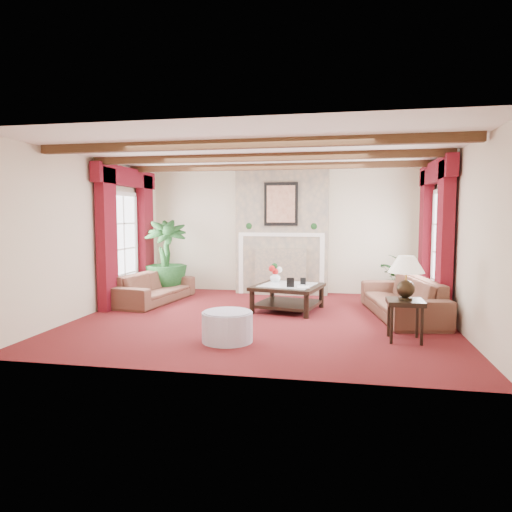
% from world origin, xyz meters
% --- Properties ---
extents(floor, '(6.00, 6.00, 0.00)m').
position_xyz_m(floor, '(0.00, 0.00, 0.00)').
color(floor, '#470C14').
rests_on(floor, ground).
extents(ceiling, '(6.00, 6.00, 0.00)m').
position_xyz_m(ceiling, '(0.00, 0.00, 2.70)').
color(ceiling, white).
rests_on(ceiling, floor).
extents(back_wall, '(6.00, 0.02, 2.70)m').
position_xyz_m(back_wall, '(0.00, 2.75, 1.35)').
color(back_wall, beige).
rests_on(back_wall, ground).
extents(left_wall, '(0.02, 5.50, 2.70)m').
position_xyz_m(left_wall, '(-3.00, 0.00, 1.35)').
color(left_wall, beige).
rests_on(left_wall, ground).
extents(right_wall, '(0.02, 5.50, 2.70)m').
position_xyz_m(right_wall, '(3.00, 0.00, 1.35)').
color(right_wall, beige).
rests_on(right_wall, ground).
extents(ceiling_beams, '(6.00, 3.00, 0.12)m').
position_xyz_m(ceiling_beams, '(0.00, 0.00, 2.64)').
color(ceiling_beams, '#311C0F').
rests_on(ceiling_beams, ceiling).
extents(fireplace, '(2.00, 0.52, 2.70)m').
position_xyz_m(fireplace, '(0.00, 2.55, 2.70)').
color(fireplace, '#9E8666').
rests_on(fireplace, ground).
extents(french_door_left, '(0.10, 1.10, 2.16)m').
position_xyz_m(french_door_left, '(-2.97, 1.00, 2.13)').
color(french_door_left, white).
rests_on(french_door_left, ground).
extents(french_door_right, '(0.10, 1.10, 2.16)m').
position_xyz_m(french_door_right, '(2.97, 1.00, 2.13)').
color(french_door_right, white).
rests_on(french_door_right, ground).
extents(curtains_left, '(0.20, 2.40, 2.55)m').
position_xyz_m(curtains_left, '(-2.86, 1.00, 2.55)').
color(curtains_left, '#540B17').
rests_on(curtains_left, ground).
extents(curtains_right, '(0.20, 2.40, 2.55)m').
position_xyz_m(curtains_right, '(2.86, 1.00, 2.55)').
color(curtains_right, '#540B17').
rests_on(curtains_right, ground).
extents(sofa_left, '(2.16, 1.13, 0.78)m').
position_xyz_m(sofa_left, '(-2.33, 1.04, 0.39)').
color(sofa_left, black).
rests_on(sofa_left, ground).
extents(sofa_right, '(2.50, 1.41, 0.89)m').
position_xyz_m(sofa_right, '(2.29, 0.55, 0.45)').
color(sofa_right, black).
rests_on(sofa_right, ground).
extents(potted_palm, '(2.06, 2.26, 0.90)m').
position_xyz_m(potted_palm, '(-2.41, 1.81, 0.45)').
color(potted_palm, black).
rests_on(potted_palm, ground).
extents(small_plant, '(1.78, 1.78, 0.73)m').
position_xyz_m(small_plant, '(2.49, 2.05, 0.37)').
color(small_plant, black).
rests_on(small_plant, ground).
extents(coffee_table, '(1.34, 1.34, 0.46)m').
position_xyz_m(coffee_table, '(0.34, 0.72, 0.23)').
color(coffee_table, black).
rests_on(coffee_table, ground).
extents(side_table, '(0.56, 0.56, 0.57)m').
position_xyz_m(side_table, '(2.13, -0.99, 0.28)').
color(side_table, black).
rests_on(side_table, ground).
extents(ottoman, '(0.69, 0.69, 0.40)m').
position_xyz_m(ottoman, '(-0.23, -1.47, 0.20)').
color(ottoman, '#ABA8BE').
rests_on(ottoman, ground).
extents(table_lamp, '(0.49, 0.49, 0.62)m').
position_xyz_m(table_lamp, '(2.13, -0.99, 0.87)').
color(table_lamp, black).
rests_on(table_lamp, side_table).
extents(flower_vase, '(0.33, 0.33, 0.20)m').
position_xyz_m(flower_vase, '(0.06, 1.04, 0.56)').
color(flower_vase, silver).
rests_on(flower_vase, coffee_table).
extents(book, '(0.21, 0.06, 0.28)m').
position_xyz_m(book, '(0.54, 0.43, 0.60)').
color(book, black).
rests_on(book, coffee_table).
extents(photo_frame_a, '(0.13, 0.03, 0.17)m').
position_xyz_m(photo_frame_a, '(0.42, 0.43, 0.55)').
color(photo_frame_a, black).
rests_on(photo_frame_a, coffee_table).
extents(photo_frame_b, '(0.10, 0.04, 0.13)m').
position_xyz_m(photo_frame_b, '(0.61, 0.79, 0.53)').
color(photo_frame_b, black).
rests_on(photo_frame_b, coffee_table).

